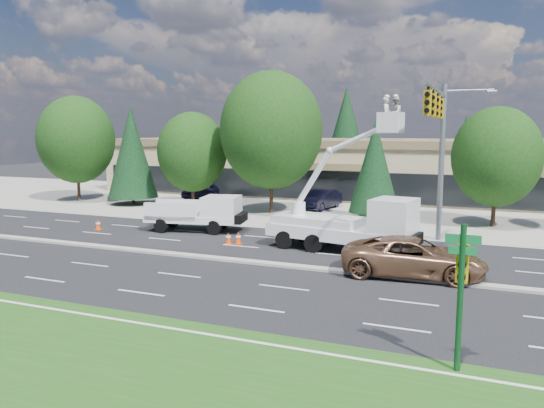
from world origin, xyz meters
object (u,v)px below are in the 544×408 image
at_px(signal_mast, 440,137).
at_px(utility_pickup, 200,217).
at_px(bucket_truck, 353,219).
at_px(minivan, 413,257).
at_px(street_sign_pole, 461,281).

height_order(signal_mast, utility_pickup, signal_mast).
relative_size(utility_pickup, bucket_truck, 0.76).
distance_m(utility_pickup, minivan, 15.14).
xyz_separation_m(signal_mast, street_sign_pole, (1.97, -15.45, -3.61)).
height_order(signal_mast, street_sign_pole, signal_mast).
distance_m(utility_pickup, bucket_truck, 10.74).
relative_size(utility_pickup, minivan, 1.01).
xyz_separation_m(signal_mast, utility_pickup, (-14.39, -0.76, -5.12)).
distance_m(street_sign_pole, utility_pickup, 22.04).
xyz_separation_m(utility_pickup, bucket_truck, (10.48, -2.22, 0.83)).
distance_m(bucket_truck, minivan, 5.05).
xyz_separation_m(signal_mast, minivan, (-0.36, -6.44, -5.20)).
relative_size(signal_mast, street_sign_pole, 2.54).
bearing_deg(utility_pickup, street_sign_pole, -53.15).
distance_m(signal_mast, street_sign_pole, 15.99).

